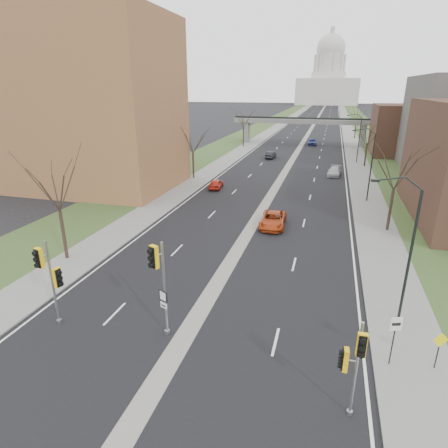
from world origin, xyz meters
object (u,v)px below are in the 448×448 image
at_px(signal_pole_median, 159,274).
at_px(signal_pole_right, 354,358).
at_px(speed_limit_sign, 395,332).
at_px(warning_sign, 439,345).
at_px(car_left_near, 216,184).
at_px(car_right_far, 312,142).
at_px(car_right_mid, 334,171).
at_px(car_right_near, 273,220).
at_px(signal_pole_left, 50,273).
at_px(car_left_far, 271,155).

relative_size(signal_pole_median, signal_pole_right, 1.22).
xyz_separation_m(speed_limit_sign, warning_sign, (2.13, 0.30, -0.55)).
xyz_separation_m(warning_sign, car_left_near, (-20.79, 31.11, -0.79)).
bearing_deg(speed_limit_sign, car_right_far, 77.42).
bearing_deg(car_right_mid, car_right_far, 104.20).
distance_m(car_right_near, car_right_far, 59.23).
bearing_deg(speed_limit_sign, car_left_near, 102.08).
bearing_deg(car_left_near, speed_limit_sign, 115.05).
distance_m(signal_pole_left, car_left_near, 33.14).
bearing_deg(warning_sign, signal_pole_median, 162.79).
distance_m(signal_pole_left, car_right_near, 22.39).
xyz_separation_m(signal_pole_median, speed_limit_sign, (11.97, 0.90, -1.93)).
distance_m(warning_sign, car_right_near, 21.16).
bearing_deg(signal_pole_right, signal_pole_left, 170.55).
bearing_deg(speed_limit_sign, car_left_far, 86.20).
distance_m(signal_pole_median, speed_limit_sign, 12.16).
xyz_separation_m(car_right_near, car_right_mid, (5.82, 25.79, -0.04)).
bearing_deg(car_left_far, signal_pole_right, 106.43).
height_order(signal_pole_left, car_left_near, signal_pole_left).
relative_size(signal_pole_right, car_left_near, 1.18).
bearing_deg(speed_limit_sign, signal_pole_median, 165.64).
bearing_deg(warning_sign, car_right_mid, 74.51).
distance_m(signal_pole_right, car_right_near, 23.33).
distance_m(signal_pole_left, signal_pole_right, 16.33).
height_order(signal_pole_median, signal_pole_right, signal_pole_median).
distance_m(speed_limit_sign, car_right_far, 78.11).
bearing_deg(car_left_far, car_right_mid, 138.34).
relative_size(signal_pole_right, car_right_far, 1.01).
bearing_deg(warning_sign, car_right_far, 75.60).
bearing_deg(car_left_near, signal_pole_median, 96.03).
relative_size(car_left_near, car_right_mid, 0.84).
relative_size(signal_pole_median, car_right_near, 1.09).
relative_size(signal_pole_median, car_left_near, 1.44).
distance_m(car_left_far, car_right_mid, 17.51).
distance_m(speed_limit_sign, car_right_mid, 44.34).
distance_m(speed_limit_sign, car_left_near, 36.56).
distance_m(car_right_mid, car_right_far, 33.86).
bearing_deg(signal_pole_right, car_left_near, 113.46).
height_order(speed_limit_sign, car_right_mid, speed_limit_sign).
bearing_deg(car_left_far, car_right_near, 103.79).
height_order(signal_pole_left, car_left_far, signal_pole_left).
height_order(signal_pole_left, car_right_near, signal_pole_left).
xyz_separation_m(signal_pole_left, signal_pole_median, (6.37, 0.72, 0.49)).
relative_size(speed_limit_sign, car_left_far, 0.67).
height_order(car_right_mid, car_right_far, car_right_far).
relative_size(car_left_near, car_right_far, 0.86).
height_order(speed_limit_sign, warning_sign, speed_limit_sign).
bearing_deg(signal_pole_median, car_left_far, 117.49).
bearing_deg(car_left_far, signal_pole_median, 97.50).
xyz_separation_m(car_left_near, car_right_near, (9.93, -12.98, 0.05)).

